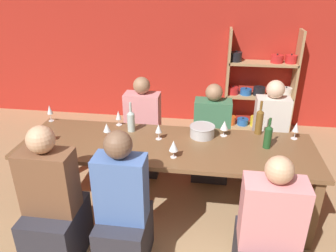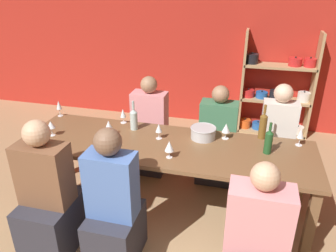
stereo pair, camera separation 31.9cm
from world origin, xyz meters
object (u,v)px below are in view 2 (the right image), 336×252
person_far_b (217,145)px  person_far_c (150,136)px  wine_bottle_dark (263,125)px  wine_glass_red_d (226,128)px  wine_glass_empty_b (123,113)px  person_near_c (114,214)px  wine_glass_red_b (170,146)px  wine_glass_white_b (51,125)px  shelf_unit (275,94)px  person_near_b (254,251)px  dining_table (165,152)px  wine_glass_red_c (301,134)px  wine_glass_white_a (109,125)px  wine_bottle_green (269,141)px  person_far_a (275,151)px  mixing_bowl (203,132)px  wine_glass_empty_a (159,128)px  wine_glass_red_a (59,106)px  wine_bottle_amber (134,119)px  person_near_a (50,204)px

person_far_b → person_far_c: size_ratio=0.96×
wine_bottle_dark → wine_glass_red_d: 0.37m
wine_glass_empty_b → person_near_c: bearing=-73.3°
wine_glass_red_b → wine_glass_white_b: bearing=174.2°
wine_glass_empty_b → person_far_b: person_far_b is taller
shelf_unit → wine_bottle_dark: (-0.21, -1.86, 0.29)m
wine_bottle_dark → person_far_b: size_ratio=0.31×
wine_glass_red_d → person_near_b: 1.22m
dining_table → wine_glass_red_c: 1.30m
wine_glass_white_b → person_near_c: person_near_c is taller
wine_glass_red_c → wine_glass_empty_b: bearing=177.9°
person_near_b → wine_glass_red_d: bearing=107.8°
wine_glass_empty_b → wine_bottle_dark: bearing=0.1°
wine_glass_white_a → dining_table: bearing=-4.2°
wine_glass_red_d → wine_glass_white_b: bearing=-167.7°
wine_bottle_green → person_far_a: bearing=78.6°
wine_bottle_dark → mixing_bowl: bearing=-165.3°
person_far_c → wine_glass_white_a: bearing=75.0°
wine_glass_empty_a → person_far_a: person_far_a is taller
wine_glass_red_c → wine_glass_white_b: bearing=-170.4°
wine_glass_red_c → wine_glass_red_a: bearing=178.6°
wine_bottle_dark → person_far_a: 0.60m
mixing_bowl → person_near_c: bearing=-121.5°
wine_glass_white_a → wine_glass_white_b: size_ratio=1.03×
person_far_a → person_far_b: 0.66m
wine_bottle_green → wine_glass_red_d: wine_bottle_green is taller
wine_glass_red_a → person_near_c: size_ratio=0.15×
wine_glass_red_b → wine_glass_white_a: bearing=158.5°
mixing_bowl → person_near_b: person_near_b is taller
person_near_b → person_far_b: 1.65m
person_near_b → wine_bottle_green: bearing=86.2°
mixing_bowl → person_near_c: size_ratio=0.21×
shelf_unit → person_far_a: (-0.03, -1.50, -0.17)m
wine_glass_red_b → wine_glass_empty_b: bearing=138.3°
person_far_b → person_near_c: (-0.68, -1.50, 0.04)m
mixing_bowl → wine_glass_red_b: 0.51m
wine_bottle_green → wine_glass_white_b: 2.12m
wine_bottle_dark → wine_bottle_amber: wine_bottle_dark is taller
wine_glass_red_c → person_near_b: (-0.36, -1.10, -0.48)m
wine_glass_red_b → person_far_a: size_ratio=0.13×
person_far_a → person_far_b: person_far_a is taller
shelf_unit → wine_glass_white_b: (-2.28, -2.33, 0.27)m
wine_bottle_dark → shelf_unit: bearing=83.4°
dining_table → wine_glass_red_b: (0.10, -0.23, 0.20)m
wine_glass_white_b → person_near_a: bearing=-63.3°
shelf_unit → dining_table: 2.49m
wine_glass_red_b → wine_glass_red_a: bearing=157.7°
wine_glass_empty_a → wine_glass_red_d: wine_glass_red_d is taller
wine_glass_red_d → person_near_a: (-1.39, -1.01, -0.43)m
wine_glass_empty_b → wine_glass_red_a: bearing=-179.7°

